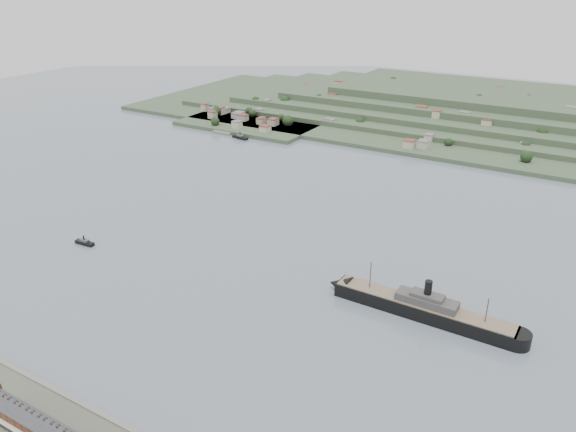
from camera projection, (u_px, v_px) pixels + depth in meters
The scene contains 6 objects.
ground at pixel (292, 261), 336.69m from camera, with size 1400.00×1400.00×0.00m, color slate.
terrace_row at pixel (39, 426), 206.56m from camera, with size 55.60×9.80×11.07m.
far_peninsula at pixel (491, 113), 627.69m from camera, with size 760.00×309.00×30.00m.
steamship at pixel (417, 307), 283.07m from camera, with size 104.77×14.09×25.14m.
tugboat at pixel (85, 242), 356.19m from camera, with size 13.93×4.57×6.17m.
ferry_west at pixel (240, 137), 576.06m from camera, with size 19.61×9.10×7.10m.
Camera 1 is at (149.19, -256.37, 161.60)m, focal length 35.00 mm.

